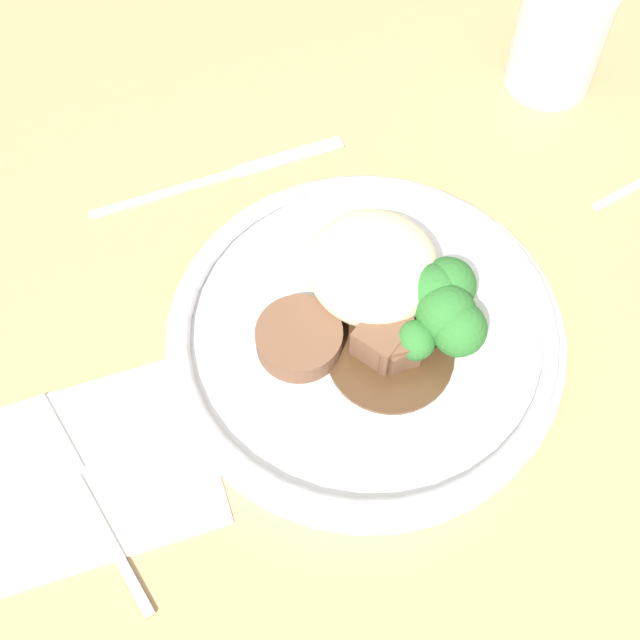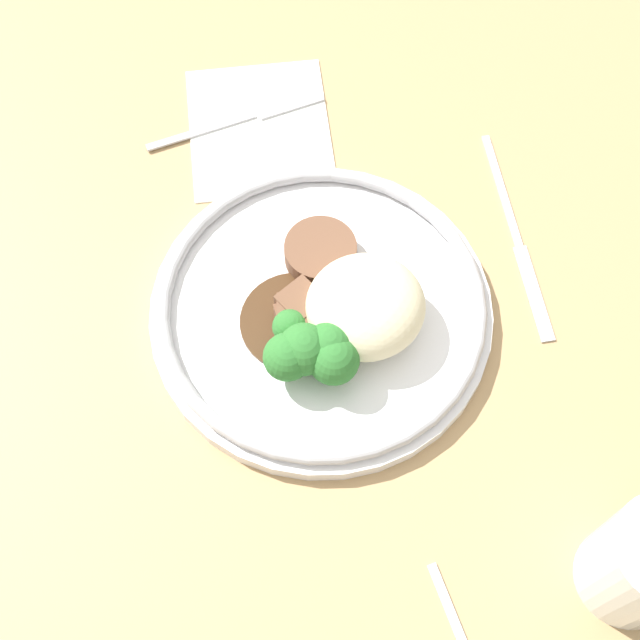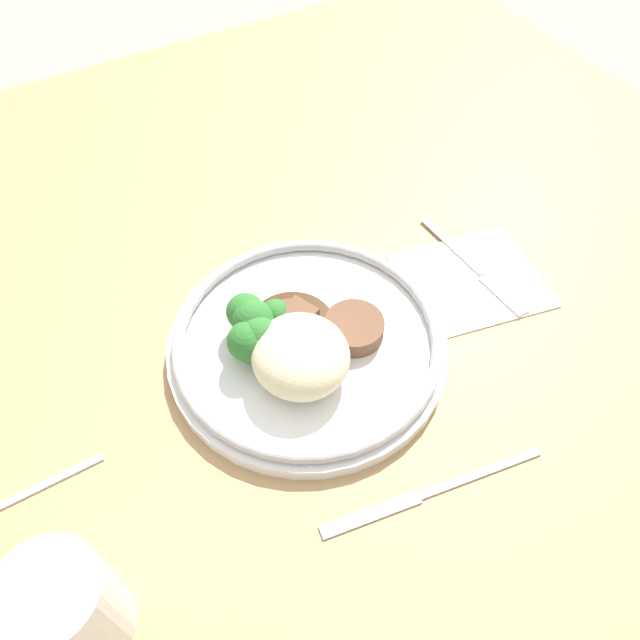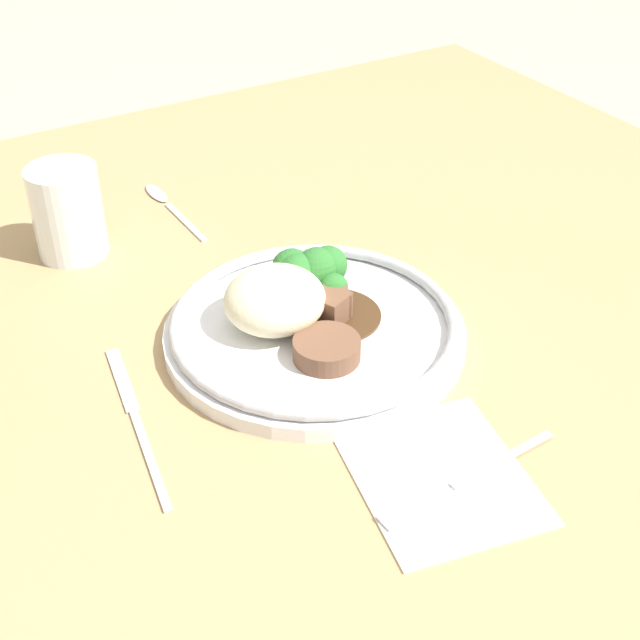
{
  "view_description": "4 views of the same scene",
  "coord_description": "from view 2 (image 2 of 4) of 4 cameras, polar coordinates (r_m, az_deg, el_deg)",
  "views": [
    {
      "loc": [
        -0.16,
        -0.23,
        0.62
      ],
      "look_at": [
        -0.0,
        0.03,
        0.08
      ],
      "focal_mm": 50.0,
      "sensor_mm": 36.0,
      "label": 1
    },
    {
      "loc": [
        0.34,
        -0.09,
        0.72
      ],
      "look_at": [
        0.05,
        0.01,
        0.09
      ],
      "focal_mm": 50.0,
      "sensor_mm": 36.0,
      "label": 2
    },
    {
      "loc": [
        0.19,
        0.35,
        0.58
      ],
      "look_at": [
        0.01,
        0.02,
        0.09
      ],
      "focal_mm": 35.0,
      "sensor_mm": 36.0,
      "label": 3
    },
    {
      "loc": [
        -0.56,
        0.36,
        0.56
      ],
      "look_at": [
        0.01,
        0.02,
        0.08
      ],
      "focal_mm": 50.0,
      "sensor_mm": 36.0,
      "label": 4
    }
  ],
  "objects": [
    {
      "name": "plate",
      "position": [
        0.73,
        0.42,
        0.55
      ],
      "size": [
        0.29,
        0.29,
        0.07
      ],
      "color": "white",
      "rests_on": "dining_table"
    },
    {
      "name": "ground_plane",
      "position": [
        0.8,
        -1.64,
        -0.28
      ],
      "size": [
        8.0,
        8.0,
        0.0
      ],
      "primitive_type": "plane",
      "color": "tan"
    },
    {
      "name": "dining_table",
      "position": [
        0.78,
        -1.69,
        0.51
      ],
      "size": [
        1.27,
        1.26,
        0.05
      ],
      "color": "tan",
      "rests_on": "ground"
    },
    {
      "name": "fork",
      "position": [
        0.87,
        -4.3,
        12.94
      ],
      "size": [
        0.02,
        0.17,
        0.0
      ],
      "rotation": [
        0.0,
        0.0,
        1.63
      ],
      "color": "#B7B7BC",
      "rests_on": "napkin"
    },
    {
      "name": "napkin",
      "position": [
        0.86,
        -3.9,
        12.14
      ],
      "size": [
        0.18,
        0.16,
        0.0
      ],
      "color": "white",
      "rests_on": "dining_table"
    },
    {
      "name": "knife",
      "position": [
        0.8,
        12.53,
        4.96
      ],
      "size": [
        0.21,
        0.04,
        0.0
      ],
      "rotation": [
        0.0,
        0.0,
        -0.15
      ],
      "color": "#B7B7BC",
      "rests_on": "dining_table"
    }
  ]
}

